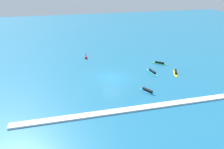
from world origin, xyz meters
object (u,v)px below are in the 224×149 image
at_px(surfer_on_teal_board, 152,72).
at_px(surfer_on_yellow_board, 176,72).
at_px(surfer_on_blue_board, 147,91).
at_px(marker_buoy, 86,58).
at_px(surfer_on_green_board, 159,63).

bearing_deg(surfer_on_teal_board, surfer_on_yellow_board, -114.12).
distance_m(surfer_on_yellow_board, surfer_on_blue_board, 7.90).
height_order(surfer_on_yellow_board, marker_buoy, marker_buoy).
height_order(surfer_on_green_board, marker_buoy, marker_buoy).
distance_m(surfer_on_yellow_board, surfer_on_green_board, 4.23).
height_order(surfer_on_yellow_board, surfer_on_green_board, surfer_on_yellow_board).
xyz_separation_m(surfer_on_teal_board, surfer_on_blue_board, (-3.04, -5.57, -0.01)).
relative_size(surfer_on_yellow_board, surfer_on_green_board, 1.20).
relative_size(surfer_on_green_board, marker_buoy, 2.53).
bearing_deg(surfer_on_yellow_board, surfer_on_teal_board, 99.24).
height_order(surfer_on_teal_board, surfer_on_yellow_board, surfer_on_teal_board).
bearing_deg(surfer_on_teal_board, marker_buoy, 35.99).
bearing_deg(surfer_on_blue_board, surfer_on_green_board, -61.77).
relative_size(surfer_on_teal_board, surfer_on_blue_board, 1.21).
height_order(surfer_on_yellow_board, surfer_on_blue_board, surfer_on_blue_board).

